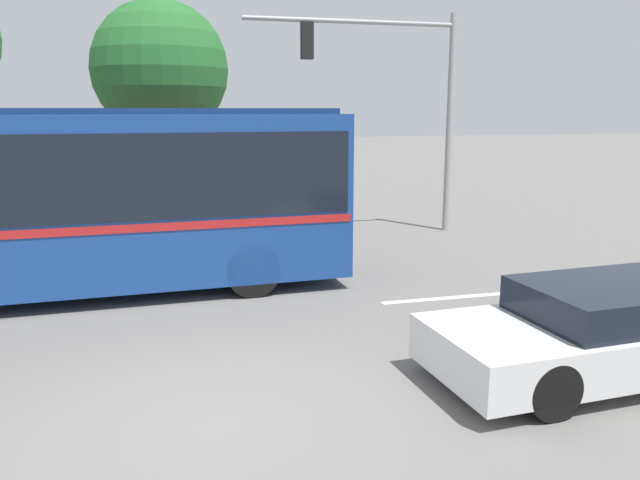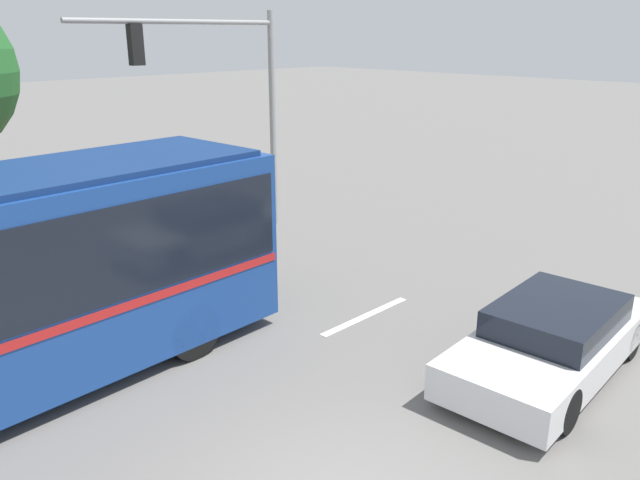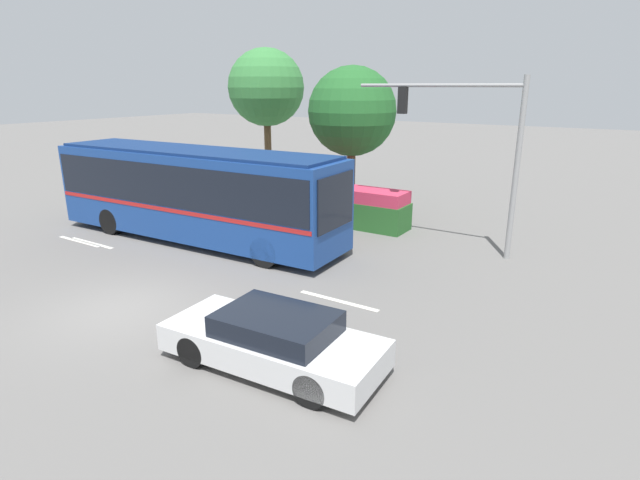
# 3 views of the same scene
# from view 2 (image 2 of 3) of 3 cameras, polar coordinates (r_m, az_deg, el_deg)

# --- Properties ---
(sedan_foreground) EXTENTS (4.71, 2.12, 1.19)m
(sedan_foreground) POSITION_cam_2_polar(r_m,az_deg,el_deg) (11.03, 20.21, -8.39)
(sedan_foreground) COLOR silver
(sedan_foreground) RESTS_ON ground
(traffic_light_pole) EXTENTS (5.73, 0.24, 5.86)m
(traffic_light_pole) POSITION_cam_2_polar(r_m,az_deg,el_deg) (16.88, -8.13, 13.49)
(traffic_light_pole) COLOR gray
(traffic_light_pole) RESTS_ON ground
(flowering_hedge) EXTENTS (6.07, 1.38, 1.57)m
(flowering_hedge) POSITION_cam_2_polar(r_m,az_deg,el_deg) (15.69, -26.42, -0.54)
(flowering_hedge) COLOR #286028
(flowering_hedge) RESTS_ON ground
(lane_stripe_far) EXTENTS (2.40, 0.16, 0.01)m
(lane_stripe_far) POSITION_cam_2_polar(r_m,az_deg,el_deg) (12.53, 4.14, -6.86)
(lane_stripe_far) COLOR silver
(lane_stripe_far) RESTS_ON ground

